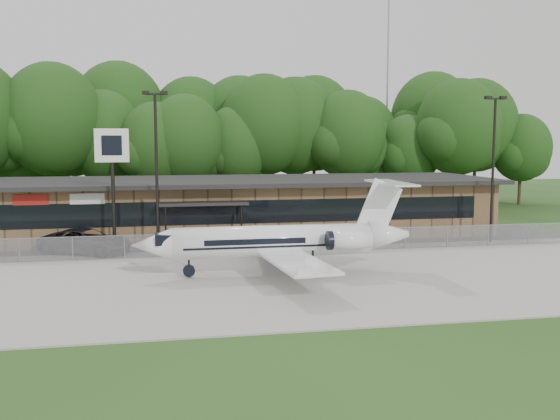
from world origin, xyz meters
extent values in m
plane|color=#244318|center=(0.00, 0.00, 0.00)|extent=(160.00, 160.00, 0.00)
cube|color=#9E9B93|center=(0.00, 8.00, 0.04)|extent=(64.00, 18.00, 0.08)
cube|color=#383835|center=(0.00, 19.50, 0.03)|extent=(50.00, 9.00, 0.06)
cube|color=brown|center=(0.00, 24.00, 2.00)|extent=(40.00, 10.00, 4.00)
cube|color=black|center=(0.00, 18.98, 2.30)|extent=(36.00, 0.08, 1.60)
cube|color=black|center=(0.00, 23.50, 4.15)|extent=(41.00, 11.50, 0.30)
cube|color=black|center=(-2.00, 18.40, 3.00)|extent=(6.00, 1.60, 0.20)
cube|color=#9F1913|center=(-13.00, 18.95, 3.40)|extent=(2.20, 0.06, 0.70)
cube|color=silver|center=(-9.50, 18.95, 3.40)|extent=(2.20, 0.06, 0.70)
cube|color=gray|center=(0.00, 15.00, 0.75)|extent=(46.00, 0.03, 1.50)
cube|color=gray|center=(0.00, 15.00, 1.50)|extent=(46.00, 0.04, 0.04)
cylinder|color=gray|center=(22.00, 48.00, 12.50)|extent=(0.20, 0.20, 25.00)
cylinder|color=black|center=(-5.00, 16.50, 5.00)|extent=(0.18, 0.18, 10.00)
cube|color=black|center=(-5.00, 16.50, 10.05)|extent=(1.20, 0.12, 0.12)
cube|color=black|center=(-5.55, 16.50, 10.12)|extent=(0.45, 0.30, 0.22)
cube|color=black|center=(-4.45, 16.50, 10.12)|extent=(0.45, 0.30, 0.22)
cylinder|color=black|center=(18.00, 16.50, 5.00)|extent=(0.18, 0.18, 10.00)
cube|color=black|center=(18.00, 16.50, 10.05)|extent=(1.20, 0.12, 0.12)
cube|color=black|center=(17.45, 16.50, 10.12)|extent=(0.45, 0.30, 0.22)
cube|color=black|center=(18.55, 16.50, 10.12)|extent=(0.45, 0.30, 0.22)
cylinder|color=white|center=(1.02, 8.96, 1.80)|extent=(10.60, 1.70, 1.70)
cone|color=white|center=(-5.34, 8.96, 1.80)|extent=(2.12, 1.70, 1.70)
cone|color=white|center=(7.49, 8.95, 1.96)|extent=(2.33, 1.70, 1.70)
cube|color=white|center=(1.55, 5.46, 1.32)|extent=(2.33, 6.36, 0.13)
cube|color=white|center=(1.55, 12.45, 1.32)|extent=(2.33, 6.36, 0.13)
cylinder|color=white|center=(4.84, 7.63, 1.96)|extent=(2.33, 0.95, 0.95)
cylinder|color=white|center=(4.84, 10.28, 1.96)|extent=(2.33, 0.95, 0.95)
cube|color=white|center=(6.96, 8.95, 3.50)|extent=(2.60, 0.15, 3.19)
cube|color=white|center=(7.59, 8.95, 4.82)|extent=(1.38, 4.88, 0.11)
cube|color=black|center=(-4.60, 8.96, 2.10)|extent=(1.06, 1.27, 0.53)
cube|color=black|center=(2.93, 8.96, 0.37)|extent=(0.85, 2.54, 0.74)
cylinder|color=black|center=(-3.43, 8.96, 0.37)|extent=(0.64, 0.64, 0.23)
imported|color=#28282A|center=(-9.50, 17.39, 0.82)|extent=(6.47, 5.00, 1.63)
cylinder|color=black|center=(-7.69, 16.80, 3.78)|extent=(0.24, 0.24, 7.56)
cube|color=silver|center=(-7.69, 16.80, 6.89)|extent=(2.09, 0.35, 2.08)
cube|color=black|center=(-7.69, 16.68, 6.89)|extent=(1.23, 0.11, 1.23)
camera|label=1|loc=(-4.87, -23.28, 7.27)|focal=40.00mm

